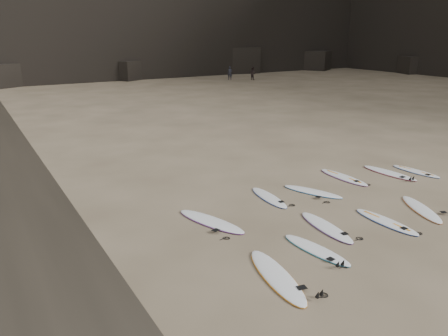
% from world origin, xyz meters
% --- Properties ---
extents(ground, '(240.00, 240.00, 0.00)m').
position_xyz_m(ground, '(0.00, 0.00, 0.00)').
color(ground, '#897559').
rests_on(ground, ground).
extents(surfboard_0, '(1.19, 2.85, 0.10)m').
position_xyz_m(surfboard_0, '(-3.73, -1.06, 0.05)').
color(surfboard_0, white).
rests_on(surfboard_0, ground).
extents(surfboard_1, '(0.83, 2.36, 0.08)m').
position_xyz_m(surfboard_1, '(-1.95, -0.52, 0.04)').
color(surfboard_1, white).
rests_on(surfboard_1, ground).
extents(surfboard_2, '(0.89, 2.53, 0.09)m').
position_xyz_m(surfboard_2, '(-0.69, 0.42, 0.04)').
color(surfboard_2, white).
rests_on(surfboard_2, ground).
extents(surfboard_3, '(0.58, 2.39, 0.09)m').
position_xyz_m(surfboard_3, '(1.24, -0.26, 0.04)').
color(surfboard_3, white).
rests_on(surfboard_3, ground).
extents(surfboard_4, '(1.60, 2.44, 0.09)m').
position_xyz_m(surfboard_4, '(3.11, -0.18, 0.04)').
color(surfboard_4, white).
rests_on(surfboard_4, ground).
extents(surfboard_5, '(1.45, 2.77, 0.10)m').
position_xyz_m(surfboard_5, '(-3.54, 2.61, 0.05)').
color(surfboard_5, white).
rests_on(surfboard_5, ground).
extents(surfboard_6, '(0.79, 2.33, 0.08)m').
position_xyz_m(surfboard_6, '(-0.70, 3.36, 0.04)').
color(surfboard_6, white).
rests_on(surfboard_6, ground).
extents(surfboard_7, '(1.47, 2.39, 0.09)m').
position_xyz_m(surfboard_7, '(1.07, 3.00, 0.04)').
color(surfboard_7, white).
rests_on(surfboard_7, ground).
extents(surfboard_8, '(0.61, 2.53, 0.09)m').
position_xyz_m(surfboard_8, '(3.32, 3.63, 0.05)').
color(surfboard_8, white).
rests_on(surfboard_8, ground).
extents(surfboard_9, '(0.82, 2.60, 0.09)m').
position_xyz_m(surfboard_9, '(5.41, 3.03, 0.05)').
color(surfboard_9, white).
rests_on(surfboard_9, ground).
extents(surfboard_10, '(0.68, 2.23, 0.08)m').
position_xyz_m(surfboard_10, '(6.60, 2.60, 0.04)').
color(surfboard_10, white).
rests_on(surfboard_10, ground).
extents(person_a, '(0.70, 0.69, 1.63)m').
position_xyz_m(person_a, '(19.12, 38.32, 0.82)').
color(person_a, '#222128').
rests_on(person_a, ground).
extents(person_b, '(0.76, 0.88, 1.56)m').
position_xyz_m(person_b, '(21.48, 36.79, 0.78)').
color(person_b, black).
rests_on(person_b, ground).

